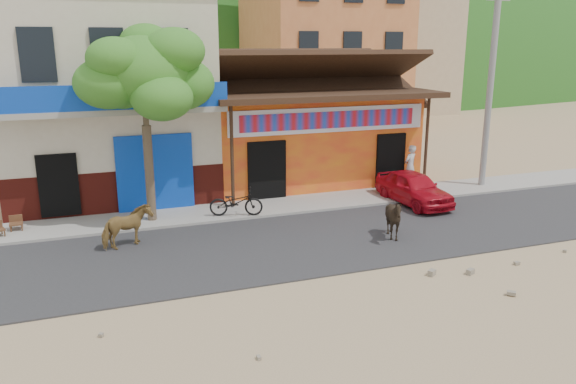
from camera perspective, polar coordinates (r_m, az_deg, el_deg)
name	(u,v)px	position (r m, az deg, el deg)	size (l,w,h in m)	color
ground	(367,271)	(14.35, 8.06, -7.97)	(120.00, 120.00, 0.00)	#9E825B
road	(327,239)	(16.43, 3.99, -4.76)	(60.00, 5.00, 0.04)	#28282B
sidewalk	(287,206)	(19.51, -0.15, -1.40)	(60.00, 2.00, 0.12)	gray
dance_club	(299,136)	(23.47, 1.15, 5.74)	(8.00, 6.00, 3.60)	orange
cafe_building	(108,101)	(21.74, -17.85, 8.82)	(7.00, 6.00, 7.00)	beige
apartment_front	(322,36)	(38.78, 3.50, 15.57)	(9.00, 9.00, 12.00)	#CC723F
apartment_rear	(394,50)	(48.22, 10.72, 14.02)	(8.00, 8.00, 10.00)	tan
tree	(146,125)	(17.68, -14.20, 6.58)	(3.00, 3.00, 6.00)	#2D721E
utility_pole	(491,82)	(22.88, 19.90, 10.48)	(0.24, 0.24, 8.00)	gray
cow_tan	(127,227)	(16.13, -16.04, -3.44)	(0.63, 1.38, 1.17)	olive
cow_dark	(394,218)	(16.45, 10.72, -2.65)	(0.99, 1.11, 1.23)	black
red_car	(414,188)	(20.18, 12.64, 0.42)	(1.37, 3.39, 1.16)	#B80D1C
scooter	(236,202)	(18.17, -5.30, -1.03)	(0.60, 1.72, 0.90)	black
pedestrian	(410,166)	(22.20, 12.30, 2.60)	(0.60, 0.39, 1.63)	silver
cafe_chair_right	(15,217)	(18.59, -25.97, -2.32)	(0.37, 0.37, 0.80)	#51281B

